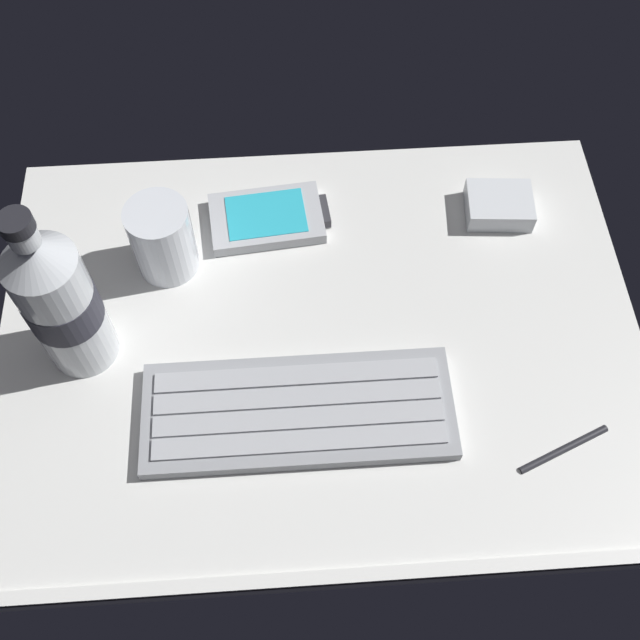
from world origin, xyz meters
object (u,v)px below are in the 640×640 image
object	(u,v)px
keyboard	(298,411)
handheld_device	(268,218)
stylus_pen	(565,448)
water_bottle	(60,298)
charger_block	(499,205)
juice_cup	(163,241)

from	to	relation	value
keyboard	handheld_device	distance (cm)	22.87
keyboard	stylus_pen	distance (cm)	24.66
keyboard	water_bottle	size ratio (longest dim) A/B	1.39
keyboard	charger_block	distance (cm)	32.15
water_bottle	stylus_pen	distance (cm)	47.55
water_bottle	charger_block	distance (cm)	46.33
stylus_pen	handheld_device	bearing A→B (deg)	111.04
handheld_device	water_bottle	distance (cm)	24.64
water_bottle	stylus_pen	bearing A→B (deg)	-17.09
handheld_device	water_bottle	size ratio (longest dim) A/B	0.64
charger_block	stylus_pen	xyz separation A→B (cm)	(1.16, -27.56, -0.85)
handheld_device	charger_block	world-z (taller)	charger_block
juice_cup	water_bottle	xyz separation A→B (cm)	(-7.88, -9.43, 5.10)
keyboard	juice_cup	bearing A→B (deg)	125.02
juice_cup	stylus_pen	size ratio (longest dim) A/B	0.89
charger_block	handheld_device	bearing A→B (deg)	179.37
keyboard	water_bottle	xyz separation A→B (cm)	(-20.57, 8.67, 8.20)
keyboard	juice_cup	world-z (taller)	juice_cup
handheld_device	charger_block	bearing A→B (deg)	-0.63
keyboard	charger_block	size ratio (longest dim) A/B	4.14
stylus_pen	charger_block	bearing A→B (deg)	70.12
keyboard	handheld_device	size ratio (longest dim) A/B	2.19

